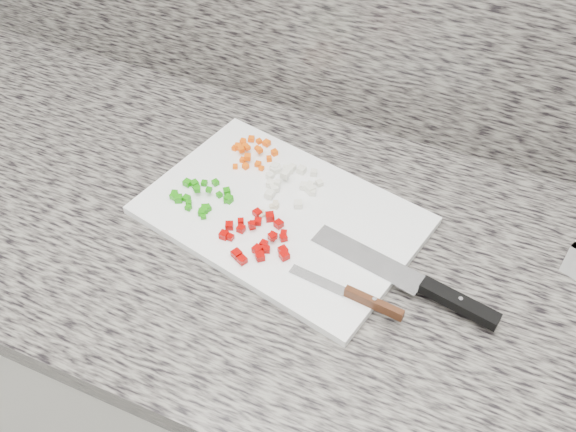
# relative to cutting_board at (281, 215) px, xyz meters

# --- Properties ---
(cabinet) EXTENTS (3.92, 0.62, 0.86)m
(cabinet) POSITION_rel_cutting_board_xyz_m (0.09, -0.03, -0.48)
(cabinet) COLOR beige
(cabinet) RESTS_ON ground
(countertop) EXTENTS (3.96, 0.64, 0.04)m
(countertop) POSITION_rel_cutting_board_xyz_m (0.09, -0.03, -0.03)
(countertop) COLOR slate
(countertop) RESTS_ON cabinet
(cutting_board) EXTENTS (0.45, 0.35, 0.01)m
(cutting_board) POSITION_rel_cutting_board_xyz_m (0.00, 0.00, 0.00)
(cutting_board) COLOR white
(cutting_board) RESTS_ON countertop
(carrot_pile) EXTENTS (0.08, 0.08, 0.02)m
(carrot_pile) POSITION_rel_cutting_board_xyz_m (-0.10, 0.10, 0.01)
(carrot_pile) COLOR #F45505
(carrot_pile) RESTS_ON cutting_board
(onion_pile) EXTENTS (0.09, 0.09, 0.02)m
(onion_pile) POSITION_rel_cutting_board_xyz_m (-0.02, 0.06, 0.01)
(onion_pile) COLOR silver
(onion_pile) RESTS_ON cutting_board
(green_pepper_pile) EXTENTS (0.10, 0.08, 0.02)m
(green_pepper_pile) POSITION_rel_cutting_board_xyz_m (-0.12, -0.02, 0.01)
(green_pepper_pile) COLOR #1C880C
(green_pepper_pile) RESTS_ON cutting_board
(red_pepper_pile) EXTENTS (0.11, 0.11, 0.02)m
(red_pepper_pile) POSITION_rel_cutting_board_xyz_m (-0.01, -0.07, 0.01)
(red_pepper_pile) COLOR #9D0302
(red_pepper_pile) RESTS_ON cutting_board
(garlic_pile) EXTENTS (0.02, 0.04, 0.01)m
(garlic_pile) POSITION_rel_cutting_board_xyz_m (-0.02, -0.00, 0.01)
(garlic_pile) COLOR beige
(garlic_pile) RESTS_ON cutting_board
(chef_knife) EXTENTS (0.28, 0.08, 0.02)m
(chef_knife) POSITION_rel_cutting_board_xyz_m (0.24, -0.05, 0.01)
(chef_knife) COLOR silver
(chef_knife) RESTS_ON cutting_board
(paring_knife) EXTENTS (0.17, 0.03, 0.02)m
(paring_knife) POSITION_rel_cutting_board_xyz_m (0.16, -0.11, 0.01)
(paring_knife) COLOR silver
(paring_knife) RESTS_ON cutting_board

